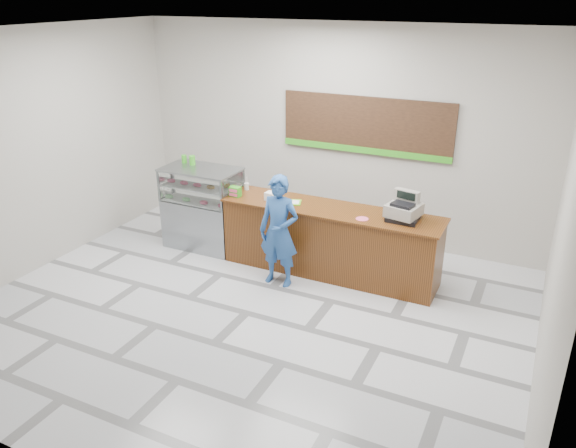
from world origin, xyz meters
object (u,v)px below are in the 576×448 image
at_px(serving_tray, 290,202).
at_px(customer, 279,231).
at_px(sales_counter, 330,241).
at_px(display_case, 203,207).
at_px(cash_register, 404,209).

height_order(serving_tray, customer, customer).
height_order(sales_counter, customer, customer).
bearing_deg(display_case, customer, -19.81).
distance_m(display_case, serving_tray, 1.64).
bearing_deg(cash_register, display_case, -167.81).
bearing_deg(serving_tray, cash_register, -15.87).
distance_m(sales_counter, display_case, 2.23).
xyz_separation_m(sales_counter, display_case, (-2.22, -0.00, 0.16)).
xyz_separation_m(cash_register, serving_tray, (-1.67, -0.09, -0.14)).
relative_size(display_case, cash_register, 2.65).
height_order(sales_counter, serving_tray, serving_tray).
bearing_deg(cash_register, customer, -146.11).
distance_m(sales_counter, customer, 0.86).
xyz_separation_m(display_case, cash_register, (3.27, 0.04, 0.50)).
bearing_deg(customer, display_case, 160.33).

